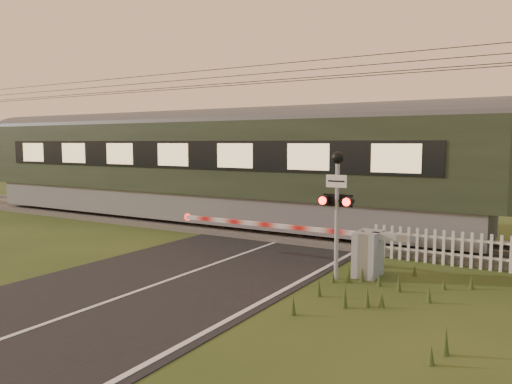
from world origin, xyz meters
The scene contains 7 objects.
ground centered at (0.00, 0.00, 0.00)m, with size 160.00×160.00×0.00m, color #293D17.
road centered at (0.02, -0.23, 0.01)m, with size 6.00×140.00×0.03m.
track_bed centered at (0.00, 6.50, 0.07)m, with size 140.00×3.40×0.39m.
overhead_wires centered at (0.00, 6.50, 5.72)m, with size 120.00×0.62×0.62m.
boom_gate centered at (3.64, 2.46, 0.63)m, with size 6.83×0.87×1.15m.
crossing_signal centered at (3.38, 1.78, 2.13)m, with size 0.79×0.34×3.10m.
picket_fence centered at (5.34, 4.60, 0.48)m, with size 3.97×0.08×0.96m.
Camera 1 is at (7.85, -9.38, 3.32)m, focal length 35.00 mm.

